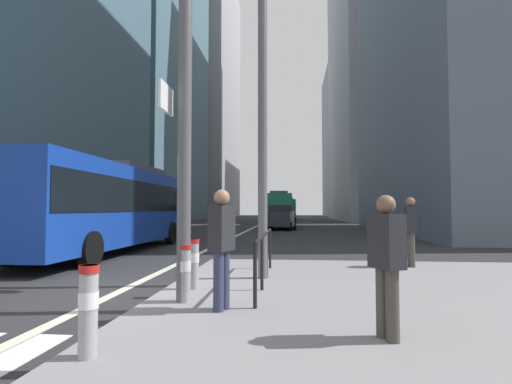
% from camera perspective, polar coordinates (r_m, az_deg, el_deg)
% --- Properties ---
extents(ground_plane, '(160.00, 160.00, 0.00)m').
position_cam_1_polar(ground_plane, '(27.33, -1.64, -5.95)').
color(ground_plane, '#28282B').
extents(median_island, '(9.00, 10.00, 0.15)m').
position_cam_1_polar(median_island, '(6.62, 25.21, -15.70)').
color(median_island, gray).
rests_on(median_island, ground).
extents(lane_centre_line, '(0.20, 80.00, 0.01)m').
position_cam_1_polar(lane_centre_line, '(37.26, 0.26, -5.05)').
color(lane_centre_line, beige).
rests_on(lane_centre_line, ground).
extents(office_tower_left_near, '(13.71, 18.46, 29.03)m').
position_cam_1_polar(office_tower_left_near, '(32.78, -33.94, 21.06)').
color(office_tower_left_near, slate).
rests_on(office_tower_left_near, ground).
extents(office_tower_left_mid, '(11.08, 24.42, 54.04)m').
position_cam_1_polar(office_tower_left_mid, '(58.74, -15.69, 23.15)').
color(office_tower_left_mid, slate).
rests_on(office_tower_left_mid, ground).
extents(office_tower_left_far, '(13.61, 24.75, 51.60)m').
position_cam_1_polar(office_tower_left_far, '(84.53, -8.30, 14.07)').
color(office_tower_left_far, '#9E9EA3').
rests_on(office_tower_left_far, ground).
extents(office_tower_right_mid, '(13.84, 25.41, 47.95)m').
position_cam_1_polar(office_tower_right_mid, '(63.52, 18.40, 18.17)').
color(office_tower_right_mid, '#9E9EA3').
rests_on(office_tower_right_mid, ground).
extents(office_tower_right_far, '(12.05, 23.28, 32.68)m').
position_cam_1_polar(office_tower_right_far, '(87.93, 14.38, 7.14)').
color(office_tower_right_far, slate).
rests_on(office_tower_right_far, ground).
extents(city_bus_blue_oncoming, '(2.72, 11.12, 3.40)m').
position_cam_1_polar(city_bus_blue_oncoming, '(15.27, -20.90, -1.55)').
color(city_bus_blue_oncoming, '#14389E').
rests_on(city_bus_blue_oncoming, ground).
extents(city_bus_red_receding, '(2.81, 10.76, 3.40)m').
position_cam_1_polar(city_bus_red_receding, '(40.65, 3.54, -2.26)').
color(city_bus_red_receding, '#198456').
rests_on(city_bus_red_receding, ground).
extents(city_bus_red_distant, '(2.89, 11.19, 3.40)m').
position_cam_1_polar(city_bus_red_distant, '(61.63, 4.63, -2.36)').
color(city_bus_red_distant, '#198456').
rests_on(city_bus_red_distant, ground).
extents(car_oncoming_mid, '(2.07, 4.10, 1.94)m').
position_cam_1_polar(car_oncoming_mid, '(37.13, -5.16, -3.53)').
color(car_oncoming_mid, gold).
rests_on(car_oncoming_mid, ground).
extents(car_receding_near, '(2.05, 4.60, 1.94)m').
position_cam_1_polar(car_receding_near, '(31.38, 4.11, -3.70)').
color(car_receding_near, '#B2A899').
rests_on(car_receding_near, ground).
extents(car_receding_far, '(2.08, 4.42, 1.94)m').
position_cam_1_polar(car_receding_far, '(30.17, 3.41, -3.75)').
color(car_receding_far, '#232838').
rests_on(car_receding_far, ground).
extents(traffic_signal_gantry, '(6.46, 0.65, 6.00)m').
position_cam_1_polar(traffic_signal_gantry, '(7.53, -27.40, 17.29)').
color(traffic_signal_gantry, '#515156').
rests_on(traffic_signal_gantry, median_island).
extents(street_lamp_post, '(5.50, 0.32, 8.00)m').
position_cam_1_polar(street_lamp_post, '(8.93, 0.98, 21.75)').
color(street_lamp_post, '#56565B').
rests_on(street_lamp_post, median_island).
extents(bollard_left, '(0.20, 0.20, 0.90)m').
position_cam_1_polar(bollard_left, '(4.26, -23.74, -15.31)').
color(bollard_left, '#99999E').
rests_on(bollard_left, median_island).
extents(bollard_right, '(0.20, 0.20, 0.90)m').
position_cam_1_polar(bollard_right, '(6.23, -10.58, -11.36)').
color(bollard_right, '#99999E').
rests_on(bollard_right, median_island).
extents(bollard_back, '(0.20, 0.20, 0.91)m').
position_cam_1_polar(bollard_back, '(7.18, -9.26, -10.14)').
color(bollard_back, '#99999E').
rests_on(bollard_back, median_island).
extents(pedestrian_railing, '(0.06, 3.90, 0.98)m').
position_cam_1_polar(pedestrian_railing, '(7.62, 1.27, -8.17)').
color(pedestrian_railing, black).
rests_on(pedestrian_railing, median_island).
extents(pedestrian_waiting, '(0.28, 0.40, 1.76)m').
position_cam_1_polar(pedestrian_waiting, '(10.51, 22.10, -4.98)').
color(pedestrian_waiting, '#423D38').
rests_on(pedestrian_waiting, median_island).
extents(pedestrian_walking, '(0.38, 0.45, 1.62)m').
position_cam_1_polar(pedestrian_walking, '(4.60, 18.93, -9.48)').
color(pedestrian_walking, '#423D38').
rests_on(pedestrian_walking, median_island).
extents(pedestrian_far, '(0.36, 0.44, 1.74)m').
position_cam_1_polar(pedestrian_far, '(5.61, -5.15, -7.52)').
color(pedestrian_far, '#2D334C').
rests_on(pedestrian_far, median_island).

